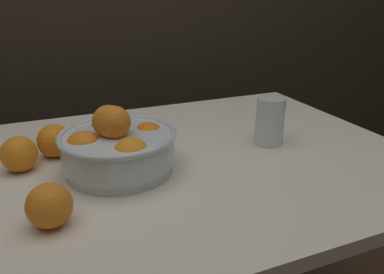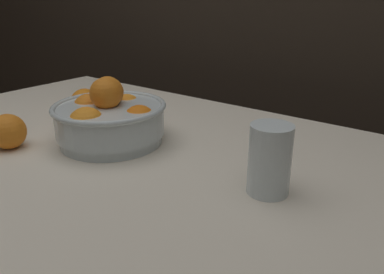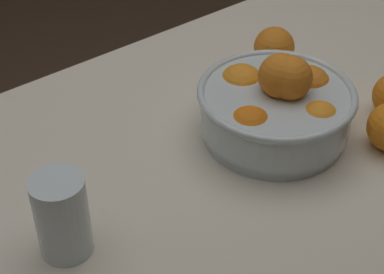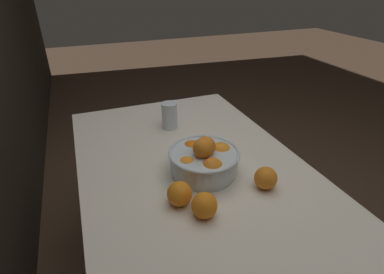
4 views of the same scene
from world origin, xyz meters
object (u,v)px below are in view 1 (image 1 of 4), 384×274
at_px(orange_loose_aside, 54,141).
at_px(orange_loose_front, 19,154).
at_px(fruit_bowl, 118,147).
at_px(orange_loose_near_bowl, 49,206).
at_px(juice_glass, 270,123).

bearing_deg(orange_loose_aside, orange_loose_front, -146.07).
height_order(fruit_bowl, orange_loose_near_bowl, fruit_bowl).
height_order(orange_loose_near_bowl, orange_loose_front, orange_loose_front).
xyz_separation_m(orange_loose_near_bowl, orange_loose_aside, (0.03, 0.30, 0.00)).
xyz_separation_m(fruit_bowl, orange_loose_aside, (-0.12, 0.14, -0.02)).
xyz_separation_m(fruit_bowl, orange_loose_near_bowl, (-0.15, -0.16, -0.02)).
bearing_deg(orange_loose_front, orange_loose_near_bowl, -78.69).
bearing_deg(juice_glass, fruit_bowl, -179.21).
distance_m(juice_glass, orange_loose_near_bowl, 0.57).
relative_size(fruit_bowl, juice_glass, 2.08).
distance_m(orange_loose_front, orange_loose_aside, 0.09).
distance_m(juice_glass, orange_loose_aside, 0.54).
bearing_deg(fruit_bowl, orange_loose_near_bowl, -133.38).
relative_size(fruit_bowl, orange_loose_front, 3.22).
height_order(juice_glass, orange_loose_near_bowl, juice_glass).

